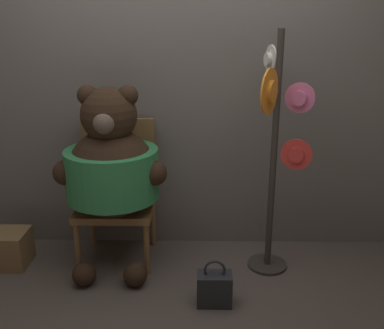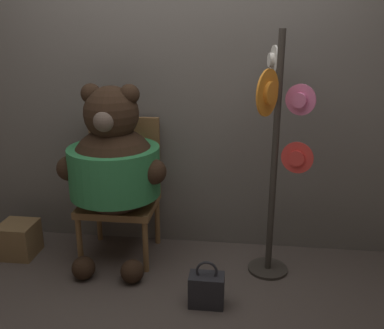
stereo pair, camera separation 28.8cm
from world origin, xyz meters
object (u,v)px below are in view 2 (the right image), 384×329
at_px(hat_display_rack, 277,150).
at_px(handbag_on_ground, 207,289).
at_px(chair, 122,186).
at_px(teddy_bear, 114,165).

xyz_separation_m(hat_display_rack, handbag_on_ground, (-0.41, -0.42, -0.79)).
distance_m(chair, handbag_on_ground, 1.03).
xyz_separation_m(chair, teddy_bear, (0.00, -0.17, 0.22)).
relative_size(hat_display_rack, handbag_on_ground, 5.38).
bearing_deg(hat_display_rack, teddy_bear, 178.06).
xyz_separation_m(teddy_bear, hat_display_rack, (1.10, -0.04, 0.16)).
distance_m(teddy_bear, hat_display_rack, 1.11).
height_order(chair, hat_display_rack, hat_display_rack).
height_order(teddy_bear, handbag_on_ground, teddy_bear).
distance_m(teddy_bear, handbag_on_ground, 1.04).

